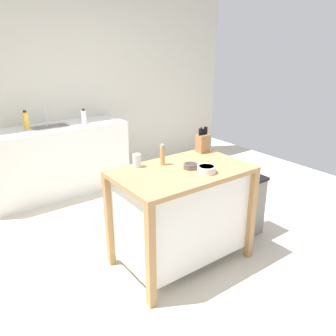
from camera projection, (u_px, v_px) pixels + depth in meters
ground_plane at (156, 259)px, 3.13m from camera, size 6.69×6.69×0.00m
wall_back at (54, 90)px, 4.45m from camera, size 5.69×0.10×2.60m
kitchen_island at (182, 211)px, 2.95m from camera, size 1.14×0.71×0.89m
knife_block at (203, 143)px, 3.23m from camera, size 0.11×0.09×0.25m
bowl_stoneware_deep at (191, 166)px, 2.82m from camera, size 0.12×0.12×0.04m
bowl_ceramic_small at (206, 169)px, 2.73m from camera, size 0.15×0.15×0.06m
drinking_cup at (137, 161)px, 2.85m from camera, size 0.07×0.07×0.11m
pepper_grinder at (162, 155)px, 2.89m from camera, size 0.04×0.04×0.19m
trash_bin at (244, 206)px, 3.46m from camera, size 0.36×0.28×0.63m
sink_counter at (55, 161)px, 4.37m from camera, size 1.85×0.60×0.89m
sink_faucet at (46, 116)px, 4.28m from camera, size 0.02×0.02×0.22m
bottle_spray_cleaner at (26, 120)px, 4.08m from camera, size 0.06×0.06×0.23m
bottle_hand_soap at (84, 117)px, 4.35m from camera, size 0.06×0.06×0.20m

